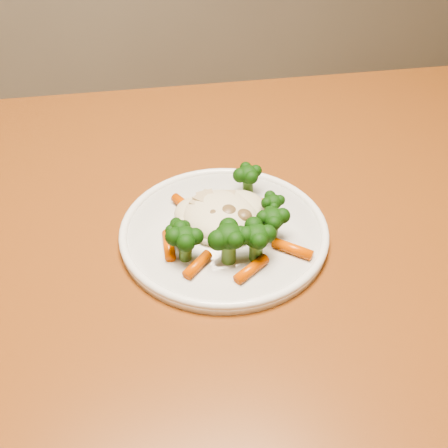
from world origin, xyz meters
name	(u,v)px	position (x,y,z in m)	size (l,w,h in m)	color
dining_table	(217,283)	(-0.24, -0.09, 0.64)	(1.21, 0.90, 0.75)	brown
plate	(224,233)	(-0.24, -0.12, 0.76)	(0.25, 0.25, 0.01)	white
meal	(229,220)	(-0.23, -0.13, 0.78)	(0.16, 0.17, 0.05)	beige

